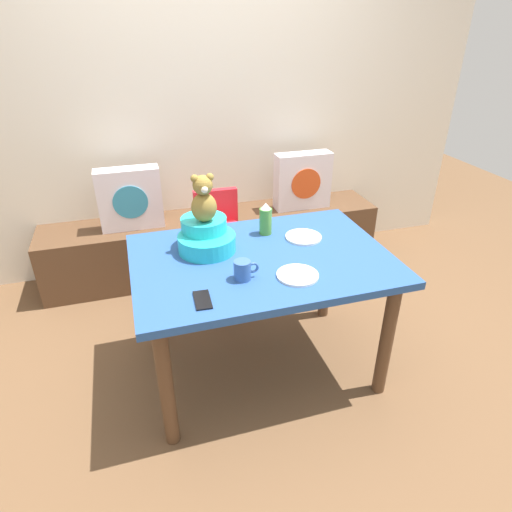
% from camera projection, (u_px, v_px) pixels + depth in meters
% --- Properties ---
extents(ground_plane, '(8.00, 8.00, 0.00)m').
position_uv_depth(ground_plane, '(261.00, 365.00, 2.59)').
color(ground_plane, brown).
extents(back_wall, '(4.40, 0.10, 2.60)m').
position_uv_depth(back_wall, '(202.00, 97.00, 3.20)').
color(back_wall, silver).
rests_on(back_wall, ground_plane).
extents(window_bench, '(2.60, 0.44, 0.46)m').
position_uv_depth(window_bench, '(216.00, 242.00, 3.49)').
color(window_bench, brown).
rests_on(window_bench, ground_plane).
extents(pillow_floral_left, '(0.44, 0.15, 0.44)m').
position_uv_depth(pillow_floral_left, '(130.00, 199.00, 3.10)').
color(pillow_floral_left, silver).
rests_on(pillow_floral_left, window_bench).
extents(pillow_floral_right, '(0.44, 0.15, 0.44)m').
position_uv_depth(pillow_floral_right, '(303.00, 181.00, 3.44)').
color(pillow_floral_right, silver).
rests_on(pillow_floral_right, window_bench).
extents(dining_table, '(1.31, 0.91, 0.74)m').
position_uv_depth(dining_table, '(262.00, 274.00, 2.29)').
color(dining_table, '#264C8C').
rests_on(dining_table, ground_plane).
extents(highchair, '(0.34, 0.46, 0.79)m').
position_uv_depth(highchair, '(220.00, 233.00, 2.97)').
color(highchair, red).
rests_on(highchair, ground_plane).
extents(infant_seat_teal, '(0.30, 0.33, 0.16)m').
position_uv_depth(infant_seat_teal, '(206.00, 236.00, 2.28)').
color(infant_seat_teal, '#22B8BE').
rests_on(infant_seat_teal, dining_table).
extents(teddy_bear, '(0.13, 0.12, 0.25)m').
position_uv_depth(teddy_bear, '(204.00, 199.00, 2.18)').
color(teddy_bear, olive).
rests_on(teddy_bear, infant_seat_teal).
extents(ketchup_bottle, '(0.07, 0.07, 0.18)m').
position_uv_depth(ketchup_bottle, '(266.00, 219.00, 2.43)').
color(ketchup_bottle, '#4C8C33').
rests_on(ketchup_bottle, dining_table).
extents(coffee_mug, '(0.12, 0.08, 0.09)m').
position_uv_depth(coffee_mug, '(243.00, 270.00, 2.02)').
color(coffee_mug, '#335999').
rests_on(coffee_mug, dining_table).
extents(dinner_plate_near, '(0.20, 0.20, 0.01)m').
position_uv_depth(dinner_plate_near, '(298.00, 275.00, 2.06)').
color(dinner_plate_near, white).
rests_on(dinner_plate_near, dining_table).
extents(dinner_plate_far, '(0.20, 0.20, 0.01)m').
position_uv_depth(dinner_plate_far, '(303.00, 237.00, 2.42)').
color(dinner_plate_far, white).
rests_on(dinner_plate_far, dining_table).
extents(cell_phone, '(0.08, 0.15, 0.01)m').
position_uv_depth(cell_phone, '(203.00, 300.00, 1.89)').
color(cell_phone, black).
rests_on(cell_phone, dining_table).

